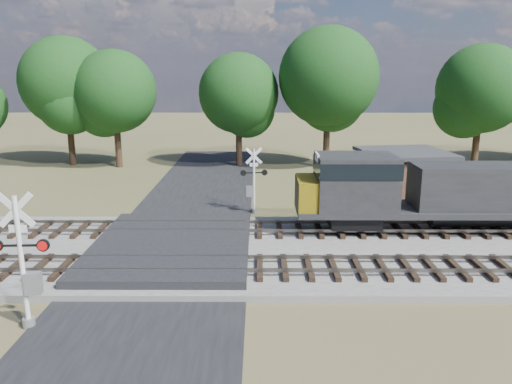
{
  "coord_description": "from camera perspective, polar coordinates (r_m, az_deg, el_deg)",
  "views": [
    {
      "loc": [
        3.93,
        -20.95,
        8.14
      ],
      "look_at": [
        3.83,
        2.0,
        2.56
      ],
      "focal_mm": 35.0,
      "sensor_mm": 36.0,
      "label": 1
    }
  ],
  "objects": [
    {
      "name": "ground",
      "position": [
        22.81,
        -9.76,
        -7.45
      ],
      "size": [
        160.0,
        160.0,
        0.0
      ],
      "primitive_type": "plane",
      "color": "#484F2A",
      "rests_on": "ground"
    },
    {
      "name": "ballast_bed",
      "position": [
        23.68,
        15.2,
        -6.56
      ],
      "size": [
        140.0,
        10.0,
        0.3
      ],
      "primitive_type": "cube",
      "color": "gray",
      "rests_on": "ground"
    },
    {
      "name": "road",
      "position": [
        22.8,
        -9.76,
        -7.36
      ],
      "size": [
        7.0,
        60.0,
        0.08
      ],
      "primitive_type": "cube",
      "color": "black",
      "rests_on": "ground"
    },
    {
      "name": "crossing_panel",
      "position": [
        23.17,
        -9.58,
        -6.28
      ],
      "size": [
        7.0,
        9.0,
        0.62
      ],
      "primitive_type": "cube",
      "color": "#262628",
      "rests_on": "ground"
    },
    {
      "name": "track_near",
      "position": [
        20.48,
        -2.04,
        -8.52
      ],
      "size": [
        140.0,
        2.6,
        0.33
      ],
      "color": "black",
      "rests_on": "ballast_bed"
    },
    {
      "name": "track_far",
      "position": [
        25.18,
        -1.6,
        -4.22
      ],
      "size": [
        140.0,
        2.6,
        0.33
      ],
      "color": "black",
      "rests_on": "ballast_bed"
    },
    {
      "name": "crossing_signal_near",
      "position": [
        17.62,
        -24.79,
        -8.41
      ],
      "size": [
        1.84,
        0.4,
        4.57
      ],
      "rotation": [
        0.0,
        0.0,
        0.04
      ],
      "color": "silver",
      "rests_on": "ground"
    },
    {
      "name": "crossing_signal_far",
      "position": [
        28.97,
        -0.4,
        0.67
      ],
      "size": [
        1.58,
        0.37,
        3.92
      ],
      "rotation": [
        0.0,
        0.0,
        3.26
      ],
      "color": "silver",
      "rests_on": "ground"
    },
    {
      "name": "equipment_shed",
      "position": [
        32.13,
        16.45,
        1.57
      ],
      "size": [
        5.62,
        5.62,
        3.4
      ],
      "rotation": [
        0.0,
        0.0,
        0.14
      ],
      "color": "#47271E",
      "rests_on": "ground"
    },
    {
      "name": "treeline",
      "position": [
        43.07,
        8.26,
        11.67
      ],
      "size": [
        82.12,
        11.25,
        11.82
      ],
      "color": "black",
      "rests_on": "ground"
    }
  ]
}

